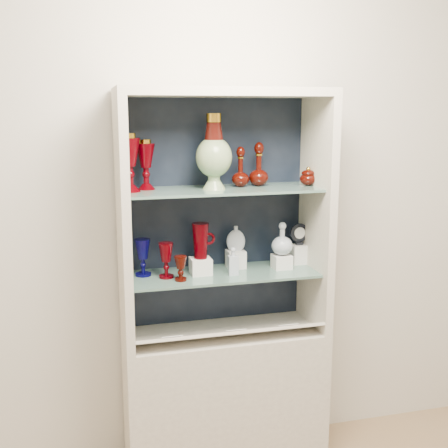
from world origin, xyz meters
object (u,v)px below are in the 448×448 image
object	(u,v)px
ruby_goblet_small	(181,269)
ruby_pitcher	(200,241)
enamel_urn	(214,152)
ruby_decanter_a	(241,164)
ruby_goblet_tall	(166,260)
clear_round_decanter	(282,240)
cameo_medallion	(299,234)
pedestal_lamp_right	(146,165)
lidded_bowl	(308,176)
ruby_decanter_b	(259,163)
pedestal_lamp_left	(130,163)
cobalt_goblet	(143,257)
clear_square_bottle	(233,261)
flat_flask	(236,238)

from	to	relation	value
ruby_goblet_small	ruby_pitcher	world-z (taller)	ruby_pitcher
enamel_urn	ruby_decanter_a	xyz separation A→B (m)	(0.14, 0.05, -0.07)
ruby_goblet_tall	clear_round_decanter	world-z (taller)	clear_round_decanter
ruby_goblet_small	cameo_medallion	xyz separation A→B (m)	(0.65, 0.15, 0.10)
pedestal_lamp_right	ruby_goblet_tall	world-z (taller)	pedestal_lamp_right
lidded_bowl	ruby_goblet_tall	bearing A→B (deg)	-178.76
ruby_decanter_b	ruby_goblet_small	size ratio (longest dim) A/B	1.94
pedestal_lamp_left	cameo_medallion	size ratio (longest dim) A/B	2.28
enamel_urn	cobalt_goblet	distance (m)	0.61
pedestal_lamp_left	ruby_pitcher	xyz separation A→B (m)	(0.33, 0.00, -0.39)
pedestal_lamp_right	ruby_decanter_a	bearing A→B (deg)	-3.40
ruby_pitcher	clear_square_bottle	xyz separation A→B (m)	(0.15, -0.05, -0.10)
pedestal_lamp_right	enamel_urn	size ratio (longest dim) A/B	0.66
pedestal_lamp_right	lidded_bowl	size ratio (longest dim) A/B	2.47
pedestal_lamp_left	ruby_decanter_a	size ratio (longest dim) A/B	1.21
ruby_decanter_a	cobalt_goblet	distance (m)	0.66
pedestal_lamp_right	ruby_decanter_b	bearing A→B (deg)	-1.85
ruby_decanter_a	ruby_pitcher	bearing A→B (deg)	-171.36
flat_flask	ruby_decanter_b	bearing A→B (deg)	2.05
cobalt_goblet	clear_round_decanter	distance (m)	0.70
ruby_decanter_b	clear_round_decanter	world-z (taller)	ruby_decanter_b
flat_flask	pedestal_lamp_right	bearing A→B (deg)	-163.73
pedestal_lamp_right	cameo_medallion	distance (m)	0.87
ruby_decanter_b	clear_square_bottle	world-z (taller)	ruby_decanter_b
flat_flask	clear_round_decanter	xyz separation A→B (m)	(0.22, -0.07, -0.01)
enamel_urn	lidded_bowl	xyz separation A→B (m)	(0.49, 0.01, -0.13)
pedestal_lamp_right	clear_round_decanter	world-z (taller)	pedestal_lamp_right
pedestal_lamp_right	enamel_urn	bearing A→B (deg)	-13.30
pedestal_lamp_left	ruby_decanter_a	xyz separation A→B (m)	(0.54, 0.03, -0.02)
ruby_decanter_b	cameo_medallion	distance (m)	0.44
ruby_decanter_a	clear_round_decanter	bearing A→B (deg)	-10.13
pedestal_lamp_right	ruby_goblet_tall	bearing A→B (deg)	-46.11
pedestal_lamp_left	cameo_medallion	xyz separation A→B (m)	(0.87, 0.06, -0.40)
pedestal_lamp_right	flat_flask	xyz separation A→B (m)	(0.44, 0.01, -0.38)
enamel_urn	ruby_decanter_b	bearing A→B (deg)	13.06
pedestal_lamp_left	cameo_medallion	distance (m)	0.96
enamel_urn	cameo_medallion	world-z (taller)	enamel_urn
ruby_decanter_a	lidded_bowl	world-z (taller)	ruby_decanter_a
ruby_goblet_small	cameo_medallion	world-z (taller)	cameo_medallion
lidded_bowl	flat_flask	distance (m)	0.48
ruby_goblet_tall	ruby_pitcher	bearing A→B (deg)	6.28
ruby_decanter_b	clear_round_decanter	size ratio (longest dim) A/B	1.43
lidded_bowl	ruby_decanter_a	bearing A→B (deg)	174.11
flat_flask	clear_round_decanter	bearing A→B (deg)	-2.78
lidded_bowl	ruby_pitcher	xyz separation A→B (m)	(-0.55, 0.00, -0.30)
ruby_decanter_a	ruby_decanter_b	size ratio (longest dim) A/B	0.96
enamel_urn	cameo_medallion	xyz separation A→B (m)	(0.48, 0.08, -0.44)
pedestal_lamp_left	ruby_pitcher	world-z (taller)	pedestal_lamp_left
cobalt_goblet	ruby_decanter_a	bearing A→B (deg)	-1.44
ruby_goblet_tall	ruby_goblet_small	size ratio (longest dim) A/B	1.45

